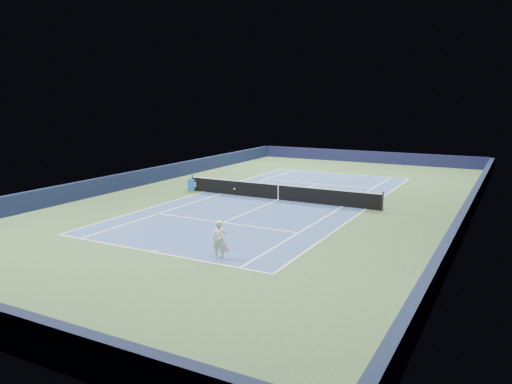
% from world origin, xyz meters
% --- Properties ---
extents(ground, '(40.00, 40.00, 0.00)m').
position_xyz_m(ground, '(0.00, 0.00, 0.00)').
color(ground, '#2F4C29').
rests_on(ground, ground).
extents(wall_far, '(22.00, 0.35, 1.10)m').
position_xyz_m(wall_far, '(0.00, 19.82, 0.55)').
color(wall_far, black).
rests_on(wall_far, ground).
extents(wall_right, '(0.35, 40.00, 1.10)m').
position_xyz_m(wall_right, '(10.82, 0.00, 0.55)').
color(wall_right, black).
rests_on(wall_right, ground).
extents(wall_left, '(0.35, 40.00, 1.10)m').
position_xyz_m(wall_left, '(-10.82, 0.00, 0.55)').
color(wall_left, '#101732').
rests_on(wall_left, ground).
extents(court_surface, '(10.97, 23.77, 0.01)m').
position_xyz_m(court_surface, '(0.00, 0.00, 0.00)').
color(court_surface, navy).
rests_on(court_surface, ground).
extents(baseline_far, '(10.97, 0.08, 0.00)m').
position_xyz_m(baseline_far, '(0.00, 11.88, 0.01)').
color(baseline_far, white).
rests_on(baseline_far, ground).
extents(baseline_near, '(10.97, 0.08, 0.00)m').
position_xyz_m(baseline_near, '(0.00, -11.88, 0.01)').
color(baseline_near, white).
rests_on(baseline_near, ground).
extents(sideline_doubles_right, '(0.08, 23.77, 0.00)m').
position_xyz_m(sideline_doubles_right, '(5.49, 0.00, 0.01)').
color(sideline_doubles_right, white).
rests_on(sideline_doubles_right, ground).
extents(sideline_doubles_left, '(0.08, 23.77, 0.00)m').
position_xyz_m(sideline_doubles_left, '(-5.49, 0.00, 0.01)').
color(sideline_doubles_left, white).
rests_on(sideline_doubles_left, ground).
extents(sideline_singles_right, '(0.08, 23.77, 0.00)m').
position_xyz_m(sideline_singles_right, '(4.12, 0.00, 0.01)').
color(sideline_singles_right, white).
rests_on(sideline_singles_right, ground).
extents(sideline_singles_left, '(0.08, 23.77, 0.00)m').
position_xyz_m(sideline_singles_left, '(-4.12, 0.00, 0.01)').
color(sideline_singles_left, white).
rests_on(sideline_singles_left, ground).
extents(service_line_far, '(8.23, 0.08, 0.00)m').
position_xyz_m(service_line_far, '(0.00, 6.40, 0.01)').
color(service_line_far, white).
rests_on(service_line_far, ground).
extents(service_line_near, '(8.23, 0.08, 0.00)m').
position_xyz_m(service_line_near, '(0.00, -6.40, 0.01)').
color(service_line_near, white).
rests_on(service_line_near, ground).
extents(center_service_line, '(0.08, 12.80, 0.00)m').
position_xyz_m(center_service_line, '(0.00, 0.00, 0.01)').
color(center_service_line, white).
rests_on(center_service_line, ground).
extents(center_mark_far, '(0.08, 0.30, 0.00)m').
position_xyz_m(center_mark_far, '(0.00, 11.73, 0.01)').
color(center_mark_far, white).
rests_on(center_mark_far, ground).
extents(center_mark_near, '(0.08, 0.30, 0.00)m').
position_xyz_m(center_mark_near, '(0.00, -11.73, 0.01)').
color(center_mark_near, white).
rests_on(center_mark_near, ground).
extents(tennis_net, '(12.90, 0.10, 1.07)m').
position_xyz_m(tennis_net, '(0.00, 0.00, 0.50)').
color(tennis_net, black).
rests_on(tennis_net, ground).
extents(sponsor_cube, '(0.55, 0.46, 0.81)m').
position_xyz_m(sponsor_cube, '(-6.40, 0.00, 0.40)').
color(sponsor_cube, '#1B55A7').
rests_on(sponsor_cube, ground).
extents(tennis_player, '(0.78, 1.30, 2.67)m').
position_xyz_m(tennis_player, '(2.90, -11.33, 0.77)').
color(tennis_player, silver).
rests_on(tennis_player, ground).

